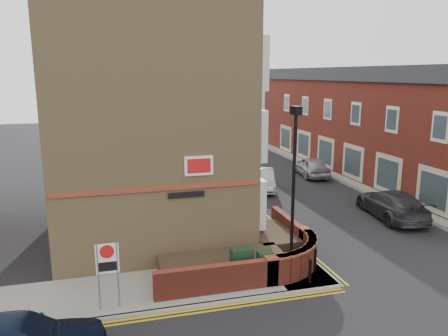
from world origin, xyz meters
TOP-DOWN VIEW (x-y plane):
  - ground at (0.00, 0.00)m, footprint 120.00×120.00m
  - pavement_corner at (-3.50, 1.50)m, footprint 13.00×3.00m
  - pavement_main at (2.00, 16.00)m, footprint 2.00×32.00m
  - pavement_far at (13.00, 13.00)m, footprint 4.00×40.00m
  - kerb_side at (-3.50, 0.00)m, footprint 13.00×0.15m
  - kerb_main_near at (3.00, 16.00)m, footprint 0.15×32.00m
  - kerb_main_far at (11.00, 13.00)m, footprint 0.15×40.00m
  - yellow_lines_side at (-3.50, -0.25)m, footprint 13.00×0.28m
  - yellow_lines_main at (3.25, 16.00)m, footprint 0.28×32.00m
  - corner_building at (-2.84, 8.00)m, footprint 8.95×10.40m
  - garden_wall at (0.00, 2.50)m, footprint 6.80×6.00m
  - lamppost at (1.60, 1.20)m, footprint 0.25×0.50m
  - utility_cabinet_large at (-0.30, 1.30)m, footprint 0.80×0.45m
  - utility_cabinet_small at (0.50, 1.00)m, footprint 0.55×0.40m
  - bollard_near at (2.00, 0.40)m, footprint 0.11×0.11m
  - bollard_far at (2.60, 1.20)m, footprint 0.11×0.11m
  - zone_sign at (-5.00, 0.50)m, footprint 0.72×0.07m
  - far_terrace at (14.50, 17.00)m, footprint 5.40×30.40m
  - far_terrace_cream at (14.50, 38.00)m, footprint 5.40×12.40m
  - tree_near at (2.00, 14.05)m, footprint 3.64×3.65m
  - tree_mid at (2.00, 22.05)m, footprint 4.03×4.03m
  - tree_far at (2.00, 30.05)m, footprint 3.81×3.81m
  - traffic_light_assembly at (2.40, 25.00)m, footprint 0.20×0.16m
  - silver_car_near at (5.00, 13.49)m, footprint 2.53×4.33m
  - red_car_main at (4.61, 17.31)m, footprint 3.50×4.88m
  - grey_car_far at (9.63, 6.28)m, footprint 2.71×5.34m
  - silver_car_far at (9.88, 16.22)m, footprint 2.25×4.51m

SIDE VIEW (x-z plane):
  - ground at x=0.00m, z-range 0.00..0.00m
  - garden_wall at x=0.00m, z-range -0.60..0.60m
  - yellow_lines_side at x=-3.50m, z-range 0.00..0.01m
  - yellow_lines_main at x=3.25m, z-range 0.00..0.01m
  - pavement_corner at x=-3.50m, z-range 0.00..0.12m
  - pavement_main at x=2.00m, z-range 0.00..0.12m
  - pavement_far at x=13.00m, z-range 0.00..0.12m
  - kerb_side at x=-3.50m, z-range 0.00..0.12m
  - kerb_main_near at x=3.00m, z-range 0.00..0.12m
  - kerb_main_far at x=11.00m, z-range 0.00..0.12m
  - bollard_near at x=2.00m, z-range 0.12..1.02m
  - bollard_far at x=2.60m, z-range 0.12..1.02m
  - red_car_main at x=4.61m, z-range 0.00..1.23m
  - utility_cabinet_small at x=0.50m, z-range 0.12..1.22m
  - silver_car_near at x=5.00m, z-range 0.00..1.35m
  - utility_cabinet_large at x=-0.30m, z-range 0.12..1.32m
  - silver_car_far at x=9.88m, z-range 0.00..1.48m
  - grey_car_far at x=9.63m, z-range 0.00..1.48m
  - zone_sign at x=-5.00m, z-range 0.54..2.74m
  - traffic_light_assembly at x=2.40m, z-range 0.68..4.88m
  - lamppost at x=1.60m, z-range 0.19..6.49m
  - far_terrace at x=14.50m, z-range 0.04..8.04m
  - far_terrace_cream at x=14.50m, z-range 0.05..8.05m
  - tree_near at x=2.00m, z-range 1.35..8.05m
  - tree_far at x=2.00m, z-range 1.41..8.42m
  - tree_mid at x=2.00m, z-range 1.49..8.91m
  - corner_building at x=-2.84m, z-range -0.57..13.03m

